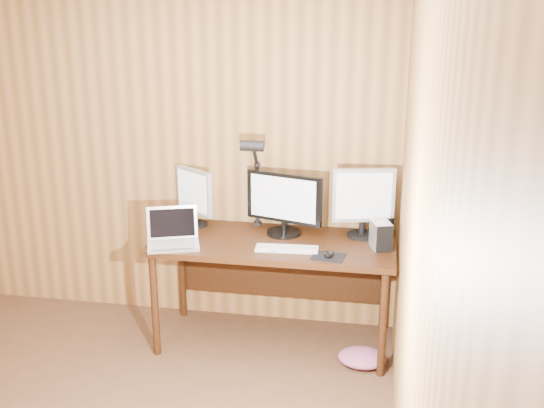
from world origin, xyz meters
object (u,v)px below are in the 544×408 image
(mouse, at_px, (328,254))
(monitor_center, at_px, (284,203))
(phone, at_px, (272,249))
(monitor_left, at_px, (194,196))
(hard_drive, at_px, (381,235))
(monitor_right, at_px, (363,200))
(desk_lamp, at_px, (255,170))
(keyboard, at_px, (287,249))
(desk, at_px, (275,254))
(laptop, at_px, (173,236))
(speaker, at_px, (389,227))

(mouse, bearing_deg, monitor_center, 137.39)
(phone, bearing_deg, monitor_left, 141.73)
(monitor_center, xyz_separation_m, mouse, (0.34, -0.37, -0.20))
(monitor_center, distance_m, hard_drive, 0.68)
(monitor_right, relative_size, desk_lamp, 0.69)
(monitor_center, xyz_separation_m, keyboard, (0.07, -0.29, -0.21))
(monitor_left, xyz_separation_m, phone, (0.62, -0.38, -0.21))
(desk, height_order, mouse, mouse)
(laptop, bearing_deg, desk, 1.71)
(laptop, bearing_deg, desk_lamp, 20.98)
(keyboard, height_order, speaker, speaker)
(mouse, bearing_deg, phone, 176.55)
(monitor_center, height_order, phone, monitor_center)
(mouse, bearing_deg, hard_drive, 38.38)
(monitor_right, height_order, laptop, monitor_right)
(monitor_right, bearing_deg, monitor_center, 171.97)
(mouse, bearing_deg, desk_lamp, 145.98)
(laptop, xyz_separation_m, hard_drive, (1.33, 0.16, 0.03))
(monitor_center, height_order, hard_drive, monitor_center)
(monitor_left, bearing_deg, desk, 24.04)
(desk, xyz_separation_m, mouse, (0.39, -0.29, 0.14))
(desk_lamp, bearing_deg, hard_drive, -30.14)
(monitor_left, distance_m, mouse, 1.09)
(laptop, xyz_separation_m, desk_lamp, (0.46, 0.40, 0.36))
(monitor_left, xyz_separation_m, laptop, (-0.03, -0.38, -0.16))
(desk, bearing_deg, speaker, 11.46)
(laptop, distance_m, mouse, 1.02)
(monitor_center, relative_size, desk_lamp, 0.78)
(keyboard, height_order, phone, keyboard)
(monitor_center, bearing_deg, speaker, 23.31)
(desk, height_order, monitor_left, monitor_left)
(monitor_center, bearing_deg, monitor_right, 21.62)
(hard_drive, bearing_deg, speaker, 59.45)
(monitor_left, height_order, speaker, monitor_left)
(keyboard, bearing_deg, desk_lamp, 123.63)
(desk, height_order, monitor_center, monitor_center)
(laptop, distance_m, phone, 0.66)
(monitor_left, bearing_deg, mouse, 13.20)
(desk_lamp, bearing_deg, monitor_left, 166.94)
(monitor_left, height_order, phone, monitor_left)
(keyboard, height_order, desk_lamp, desk_lamp)
(monitor_right, xyz_separation_m, mouse, (-0.19, -0.41, -0.23))
(mouse, bearing_deg, monitor_right, 70.32)
(monitor_left, distance_m, desk_lamp, 0.47)
(desk, bearing_deg, desk_lamp, 138.47)
(monitor_center, height_order, monitor_left, monitor_center)
(phone, bearing_deg, monitor_right, 26.21)
(laptop, height_order, phone, laptop)
(mouse, xyz_separation_m, desk_lamp, (-0.55, 0.44, 0.40))
(keyboard, xyz_separation_m, mouse, (0.27, -0.07, 0.01))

